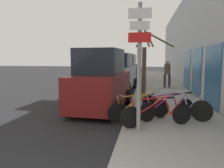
# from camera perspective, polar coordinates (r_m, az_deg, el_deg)

# --- Properties ---
(ground_plane) EXTENTS (80.00, 80.00, 0.00)m
(ground_plane) POSITION_cam_1_polar(r_m,az_deg,el_deg) (13.92, 2.08, -1.88)
(ground_plane) COLOR black
(sidewalk_curb) EXTENTS (3.20, 32.00, 0.15)m
(sidewalk_curb) POSITION_cam_1_polar(r_m,az_deg,el_deg) (16.61, 12.21, -0.35)
(sidewalk_curb) COLOR gray
(sidewalk_curb) RESTS_ON ground
(building_facade) EXTENTS (0.23, 32.00, 6.50)m
(building_facade) POSITION_cam_1_polar(r_m,az_deg,el_deg) (16.63, 18.62, 10.32)
(building_facade) COLOR #B2B7C1
(building_facade) RESTS_ON ground
(signpost) EXTENTS (0.60, 0.13, 3.36)m
(signpost) POSITION_cam_1_polar(r_m,az_deg,el_deg) (5.79, 7.14, 5.91)
(signpost) COLOR #939399
(signpost) RESTS_ON sidewalk_curb
(bicycle_0) EXTENTS (2.04, 0.91, 0.86)m
(bicycle_0) POSITION_cam_1_polar(r_m,az_deg,el_deg) (6.42, 11.74, -7.57)
(bicycle_0) COLOR black
(bicycle_0) RESTS_ON sidewalk_curb
(bicycle_1) EXTENTS (1.89, 1.07, 0.84)m
(bicycle_1) POSITION_cam_1_polar(r_m,az_deg,el_deg) (6.95, 7.24, -6.44)
(bicycle_1) COLOR black
(bicycle_1) RESTS_ON sidewalk_curb
(bicycle_2) EXTENTS (1.79, 1.13, 0.83)m
(bicycle_2) POSITION_cam_1_polar(r_m,az_deg,el_deg) (7.22, 14.23, -6.12)
(bicycle_2) COLOR black
(bicycle_2) RESTS_ON sidewalk_curb
(bicycle_3) EXTENTS (2.13, 1.03, 0.91)m
(bicycle_3) POSITION_cam_1_polar(r_m,az_deg,el_deg) (7.48, 16.08, -5.49)
(bicycle_3) COLOR black
(bicycle_3) RESTS_ON sidewalk_curb
(parked_car_0) EXTENTS (2.18, 4.21, 2.46)m
(parked_car_0) POSITION_cam_1_polar(r_m,az_deg,el_deg) (8.87, -2.85, 0.34)
(parked_car_0) COLOR maroon
(parked_car_0) RESTS_ON ground
(parked_car_1) EXTENTS (2.22, 4.80, 2.40)m
(parked_car_1) POSITION_cam_1_polar(r_m,az_deg,el_deg) (14.10, 1.56, 2.71)
(parked_car_1) COLOR #B2B7BC
(parked_car_1) RESTS_ON ground
(parked_car_2) EXTENTS (2.28, 4.39, 2.42)m
(parked_car_2) POSITION_cam_1_polar(r_m,az_deg,el_deg) (19.63, 3.58, 3.85)
(parked_car_2) COLOR black
(parked_car_2) RESTS_ON ground
(pedestrian_near) EXTENTS (0.47, 0.40, 1.82)m
(pedestrian_near) POSITION_cam_1_polar(r_m,az_deg,el_deg) (14.94, 14.24, 3.13)
(pedestrian_near) COLOR #333338
(pedestrian_near) RESTS_ON sidewalk_curb
(street_tree) EXTENTS (1.66, 1.02, 3.24)m
(street_tree) POSITION_cam_1_polar(r_m,az_deg,el_deg) (9.93, 8.68, 4.57)
(street_tree) COLOR brown
(street_tree) RESTS_ON sidewalk_curb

